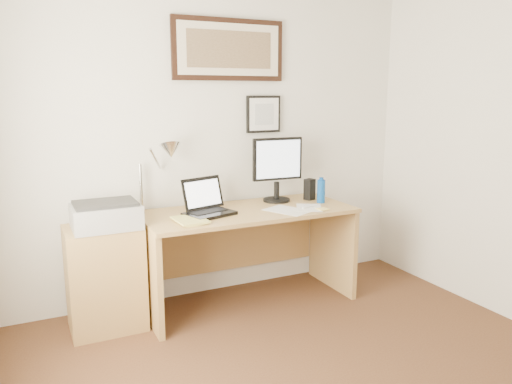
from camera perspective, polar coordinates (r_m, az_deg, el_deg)
wall_back at (r=3.99m, az=-5.15°, el=5.87°), size 3.50×0.02×2.50m
side_cabinet at (r=3.66m, az=-16.85°, el=-9.37°), size 0.50×0.40×0.73m
water_bottle at (r=4.05m, az=7.45°, el=0.08°), size 0.07×0.07×0.19m
bottle_cap at (r=4.03m, az=7.49°, el=1.52°), size 0.03×0.03×0.02m
speaker at (r=4.15m, az=6.14°, el=0.30°), size 0.10×0.09×0.17m
paper_sheet_a at (r=3.77m, az=3.64°, el=-2.11°), size 0.35×0.40×0.00m
paper_sheet_b at (r=3.87m, az=6.08°, el=-1.79°), size 0.30×0.33×0.00m
sticky_pad at (r=3.82m, az=7.62°, el=-1.94°), size 0.08×0.08×0.01m
marker_pen at (r=3.87m, az=6.02°, el=-1.72°), size 0.14×0.06×0.02m
book at (r=3.44m, az=-9.08°, el=-3.42°), size 0.21×0.28×0.02m
desk at (r=3.93m, az=-1.43°, el=-5.12°), size 1.60×0.70×0.75m
laptop at (r=3.67m, az=-5.62°, el=-1.62°), size 0.39×0.38×0.26m
lcd_monitor at (r=4.03m, az=2.46°, el=2.96°), size 0.42×0.22×0.52m
printer at (r=3.49m, az=-16.78°, el=-2.55°), size 0.44×0.34×0.18m
desk_lamp at (r=3.69m, az=-10.05°, el=4.32°), size 0.29×0.27×0.53m
picture_large at (r=4.01m, az=-3.10°, el=15.94°), size 0.92×0.04×0.47m
picture_small at (r=4.13m, az=0.86°, el=8.88°), size 0.30×0.03×0.30m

